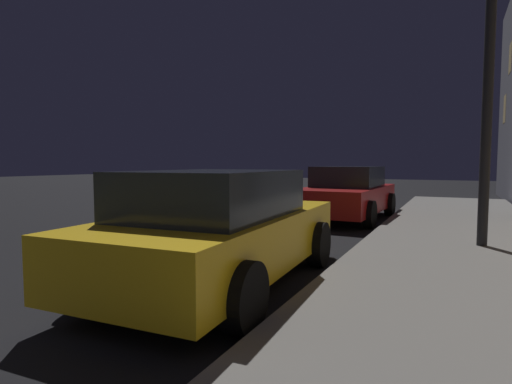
# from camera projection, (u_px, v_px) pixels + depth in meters

# --- Properties ---
(car_yellow_cab) EXTENTS (2.17, 4.23, 1.43)m
(car_yellow_cab) POSITION_uv_depth(u_px,v_px,m) (220.00, 228.00, 5.05)
(car_yellow_cab) COLOR gold
(car_yellow_cab) RESTS_ON ground
(car_red) EXTENTS (2.13, 4.26, 1.43)m
(car_red) POSITION_uv_depth(u_px,v_px,m) (347.00, 193.00, 10.96)
(car_red) COLOR maroon
(car_red) RESTS_ON ground
(street_lamp) EXTENTS (0.44, 0.44, 5.37)m
(street_lamp) POSITION_uv_depth(u_px,v_px,m) (490.00, 26.00, 6.51)
(street_lamp) COLOR black
(street_lamp) RESTS_ON sidewalk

